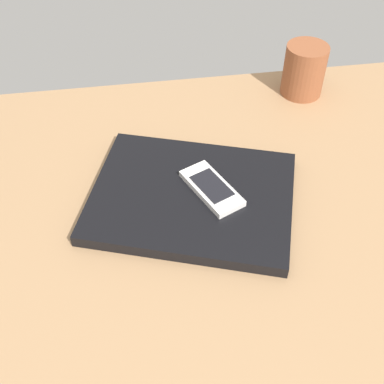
{
  "coord_description": "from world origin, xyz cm",
  "views": [
    {
      "loc": [
        -1.59,
        -45.54,
        57.49
      ],
      "look_at": [
        6.28,
        5.62,
        5.0
      ],
      "focal_mm": 45.37,
      "sensor_mm": 36.0,
      "label": 1
    }
  ],
  "objects": [
    {
      "name": "desk_surface",
      "position": [
        0.0,
        0.0,
        1.5
      ],
      "size": [
        120.0,
        80.0,
        3.0
      ],
      "primitive_type": "cube",
      "color": "#9E7751",
      "rests_on": "ground"
    },
    {
      "name": "laptop_closed",
      "position": [
        6.28,
        5.62,
        3.97
      ],
      "size": [
        36.44,
        32.31,
        1.93
      ],
      "primitive_type": "cube",
      "rotation": [
        0.0,
        0.0,
        -0.33
      ],
      "color": "black",
      "rests_on": "desk_surface"
    },
    {
      "name": "cell_phone_on_laptop",
      "position": [
        9.28,
        5.56,
        5.46
      ],
      "size": [
        8.95,
        11.99,
        1.12
      ],
      "color": "silver",
      "rests_on": "laptop_closed"
    },
    {
      "name": "pen_cup",
      "position": [
        32.01,
        31.86,
        7.94
      ],
      "size": [
        7.97,
        7.97,
        9.87
      ],
      "primitive_type": "cylinder",
      "color": "brown",
      "rests_on": "desk_surface"
    }
  ]
}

